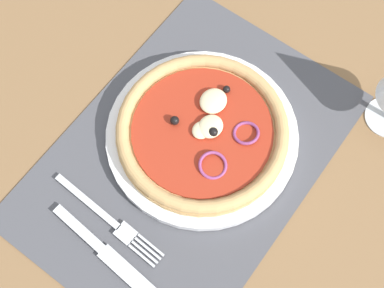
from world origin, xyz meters
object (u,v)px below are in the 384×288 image
fork (113,223)px  knife (113,259)px  plate (205,138)px  pizza (205,132)px

fork → knife: 4.78cm
plate → fork: size_ratio=1.46×
fork → plate: bearing=83.7°
pizza → knife: (20.42, 0.33, -2.15)cm
pizza → fork: bearing=-9.2°
pizza → fork: size_ratio=1.30×
plate → fork: (16.67, -2.69, -0.44)cm
plate → knife: size_ratio=1.32×
plate → pizza: bearing=172.3°
pizza → knife: pizza is taller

